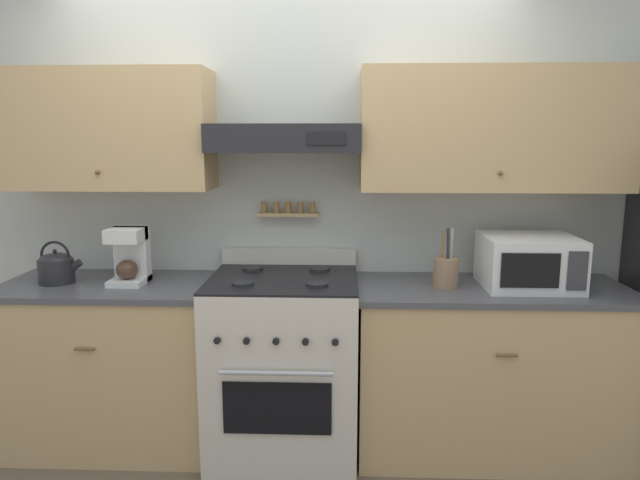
# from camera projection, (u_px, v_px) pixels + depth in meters

# --- Properties ---
(ground_plane) EXTENTS (16.00, 16.00, 0.00)m
(ground_plane) POSITION_uv_depth(u_px,v_px,m) (279.00, 477.00, 2.85)
(ground_plane) COLOR brown
(wall_back) EXTENTS (5.20, 0.46, 2.55)m
(wall_back) POSITION_uv_depth(u_px,v_px,m) (299.00, 182.00, 3.19)
(wall_back) COLOR silver
(wall_back) RESTS_ON ground_plane
(counter_left) EXTENTS (1.12, 0.65, 0.91)m
(counter_left) POSITION_uv_depth(u_px,v_px,m) (113.00, 362.00, 3.12)
(counter_left) COLOR tan
(counter_left) RESTS_ON ground_plane
(counter_right) EXTENTS (1.40, 0.65, 0.91)m
(counter_right) POSITION_uv_depth(u_px,v_px,m) (488.00, 368.00, 3.04)
(counter_right) COLOR tan
(counter_right) RESTS_ON ground_plane
(stove_range) EXTENTS (0.77, 0.72, 1.04)m
(stove_range) POSITION_uv_depth(u_px,v_px,m) (284.00, 364.00, 3.04)
(stove_range) COLOR beige
(stove_range) RESTS_ON ground_plane
(tea_kettle) EXTENTS (0.24, 0.18, 0.23)m
(tea_kettle) POSITION_uv_depth(u_px,v_px,m) (56.00, 267.00, 3.02)
(tea_kettle) COLOR #232326
(tea_kettle) RESTS_ON counter_left
(coffee_maker) EXTENTS (0.18, 0.21, 0.30)m
(coffee_maker) POSITION_uv_depth(u_px,v_px,m) (130.00, 255.00, 3.02)
(coffee_maker) COLOR white
(coffee_maker) RESTS_ON counter_left
(microwave) EXTENTS (0.47, 0.41, 0.27)m
(microwave) POSITION_uv_depth(u_px,v_px,m) (529.00, 262.00, 2.93)
(microwave) COLOR white
(microwave) RESTS_ON counter_right
(utensil_crock) EXTENTS (0.13, 0.13, 0.31)m
(utensil_crock) POSITION_uv_depth(u_px,v_px,m) (446.00, 272.00, 2.94)
(utensil_crock) COLOR #8E7051
(utensil_crock) RESTS_ON counter_right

